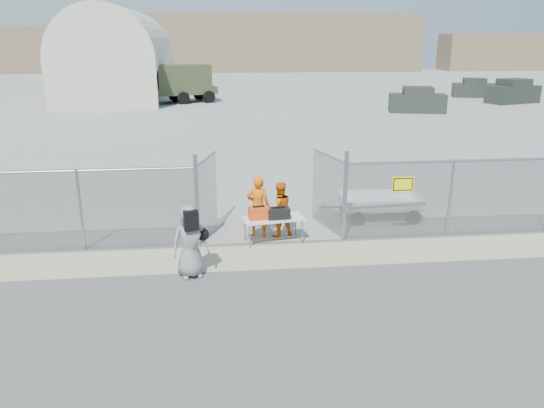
{
  "coord_description": "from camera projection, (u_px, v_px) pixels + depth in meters",
  "views": [
    {
      "loc": [
        -1.46,
        -11.51,
        5.38
      ],
      "look_at": [
        0.0,
        2.0,
        1.1
      ],
      "focal_mm": 35.0,
      "sensor_mm": 36.0,
      "label": 1
    }
  ],
  "objects": [
    {
      "name": "tarmac_inside",
      "position": [
        229.0,
        94.0,
        52.51
      ],
      "size": [
        160.0,
        80.0,
        0.01
      ],
      "primitive_type": "cube",
      "color": "gray",
      "rests_on": "ground"
    },
    {
      "name": "utility_trailer",
      "position": [
        380.0,
        206.0,
        16.47
      ],
      "size": [
        3.2,
        1.71,
        0.77
      ],
      "primitive_type": null,
      "rotation": [
        0.0,
        0.0,
        -0.03
      ],
      "color": "silver",
      "rests_on": "ground"
    },
    {
      "name": "security_worker_left",
      "position": [
        258.0,
        206.0,
        14.77
      ],
      "size": [
        0.7,
        0.51,
        1.75
      ],
      "primitive_type": "imported",
      "rotation": [
        0.0,
        0.0,
        2.99
      ],
      "color": "#E55E0B",
      "rests_on": "ground"
    },
    {
      "name": "parked_vehicle_far",
      "position": [
        513.0,
        91.0,
        45.07
      ],
      "size": [
        4.84,
        3.28,
        2.01
      ],
      "primitive_type": null,
      "rotation": [
        0.0,
        0.0,
        0.32
      ],
      "color": "#272E27",
      "rests_on": "ground"
    },
    {
      "name": "security_worker_right",
      "position": [
        279.0,
        209.0,
        14.79
      ],
      "size": [
        0.9,
        0.78,
        1.58
      ],
      "primitive_type": "imported",
      "rotation": [
        0.0,
        0.0,
        3.4
      ],
      "color": "#E55E0B",
      "rests_on": "ground"
    },
    {
      "name": "parked_vehicle_mid",
      "position": [
        474.0,
        88.0,
        49.61
      ],
      "size": [
        4.15,
        2.82,
        1.72
      ],
      "primitive_type": null,
      "rotation": [
        0.0,
        0.0,
        -0.32
      ],
      "color": "#272E27",
      "rests_on": "ground"
    },
    {
      "name": "ground",
      "position": [
        281.0,
        273.0,
        12.68
      ],
      "size": [
        160.0,
        160.0,
        0.0
      ],
      "primitive_type": "plane",
      "color": "#434343"
    },
    {
      "name": "dirt_strip",
      "position": [
        276.0,
        256.0,
        13.63
      ],
      "size": [
        44.0,
        1.6,
        0.01
      ],
      "primitive_type": "cube",
      "color": "tan",
      "rests_on": "ground"
    },
    {
      "name": "folding_table",
      "position": [
        273.0,
        230.0,
        14.48
      ],
      "size": [
        1.75,
        0.96,
        0.7
      ],
      "primitive_type": null,
      "rotation": [
        0.0,
        0.0,
        0.17
      ],
      "color": "silver",
      "rests_on": "ground"
    },
    {
      "name": "quonset_hangar",
      "position": [
        119.0,
        53.0,
        48.39
      ],
      "size": [
        9.0,
        18.0,
        8.0
      ],
      "primitive_type": null,
      "color": "beige",
      "rests_on": "ground"
    },
    {
      "name": "orange_bag",
      "position": [
        259.0,
        213.0,
        14.25
      ],
      "size": [
        0.57,
        0.41,
        0.33
      ],
      "primitive_type": "cube",
      "rotation": [
        0.0,
        0.0,
        0.11
      ],
      "color": "#E54912",
      "rests_on": "folding_table"
    },
    {
      "name": "military_truck",
      "position": [
        176.0,
        84.0,
        45.1
      ],
      "size": [
        7.12,
        4.61,
        3.19
      ],
      "primitive_type": null,
      "rotation": [
        0.0,
        0.0,
        0.35
      ],
      "color": "#3C4226",
      "rests_on": "ground"
    },
    {
      "name": "distant_hills",
      "position": [
        252.0,
        43.0,
        85.81
      ],
      "size": [
        140.0,
        6.0,
        9.0
      ],
      "primitive_type": null,
      "color": "#7F684F",
      "rests_on": "ground"
    },
    {
      "name": "visitor",
      "position": [
        190.0,
        241.0,
        12.26
      ],
      "size": [
        0.97,
        0.76,
        1.74
      ],
      "primitive_type": "imported",
      "rotation": [
        0.0,
        0.0,
        0.26
      ],
      "color": "gray",
      "rests_on": "ground"
    },
    {
      "name": "chain_link_fence",
      "position": [
        272.0,
        204.0,
        14.25
      ],
      "size": [
        40.0,
        0.2,
        2.2
      ],
      "primitive_type": null,
      "color": "gray",
      "rests_on": "ground"
    },
    {
      "name": "parked_vehicle_near",
      "position": [
        417.0,
        100.0,
        39.54
      ],
      "size": [
        4.38,
        2.71,
        1.84
      ],
      "primitive_type": null,
      "rotation": [
        0.0,
        0.0,
        -0.23
      ],
      "color": "#272E27",
      "rests_on": "ground"
    },
    {
      "name": "black_duffel",
      "position": [
        278.0,
        213.0,
        14.3
      ],
      "size": [
        0.62,
        0.39,
        0.29
      ],
      "primitive_type": "cube",
      "rotation": [
        0.0,
        0.0,
        0.07
      ],
      "color": "black",
      "rests_on": "folding_table"
    }
  ]
}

